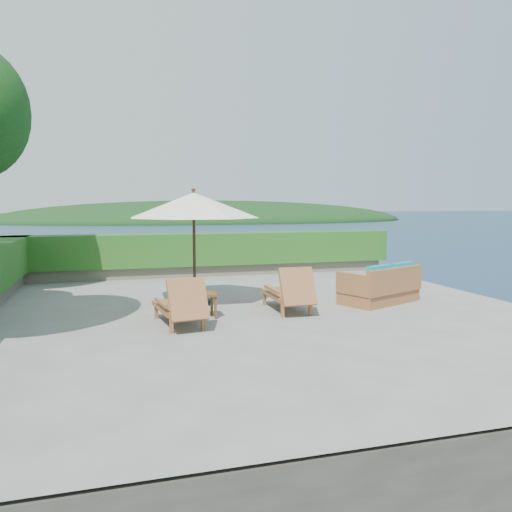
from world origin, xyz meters
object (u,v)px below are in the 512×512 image
object	(u,v)px
patio_umbrella	(194,206)
lounge_left	(180,305)
side_table	(204,297)
lounge_right	(289,292)
wicker_loveseat	(381,287)

from	to	relation	value
patio_umbrella	lounge_left	distance (m)	2.67
patio_umbrella	side_table	size ratio (longest dim) A/B	7.66
lounge_left	lounge_right	world-z (taller)	lounge_right
lounge_left	patio_umbrella	bearing A→B (deg)	65.78
lounge_right	side_table	size ratio (longest dim) A/B	3.43
patio_umbrella	side_table	bearing A→B (deg)	-90.49
patio_umbrella	wicker_loveseat	xyz separation A→B (m)	(4.17, -0.94, -1.86)
side_table	wicker_loveseat	xyz separation A→B (m)	(4.18, 0.37, -0.05)
lounge_right	patio_umbrella	bearing A→B (deg)	146.56
lounge_left	wicker_loveseat	xyz separation A→B (m)	(4.73, 0.93, -0.04)
patio_umbrella	side_table	world-z (taller)	patio_umbrella
patio_umbrella	wicker_loveseat	bearing A→B (deg)	-12.77
side_table	wicker_loveseat	bearing A→B (deg)	5.04
patio_umbrella	lounge_left	size ratio (longest dim) A/B	2.22
patio_umbrella	wicker_loveseat	distance (m)	4.66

